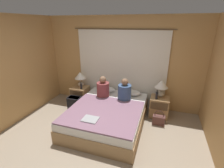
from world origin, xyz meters
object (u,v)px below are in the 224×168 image
lamp_right (162,86)px  pillow_right (131,92)px  handbag_on_floor (159,120)px  lamp_left (80,77)px  pillow_left (106,89)px  nightstand_left (80,95)px  person_right_in_bed (125,91)px  beer_bottle_on_right_stand (157,95)px  nightstand_right (159,107)px  person_left_in_bed (103,89)px  backpack_on_floor (74,103)px  bed (108,115)px  laptop_on_bed (90,119)px  beer_bottle_on_left_stand (81,86)px

lamp_right → pillow_right: 0.84m
handbag_on_floor → lamp_left: bearing=168.4°
pillow_left → nightstand_left: bearing=-173.1°
pillow_left → person_right_in_bed: bearing=-29.3°
lamp_left → beer_bottle_on_right_stand: (2.20, -0.18, -0.20)m
nightstand_right → lamp_right: 0.57m
nightstand_left → lamp_right: bearing=1.9°
lamp_left → lamp_right: 2.29m
nightstand_right → person_left_in_bed: person_left_in_bed is taller
pillow_right → person_right_in_bed: size_ratio=0.98×
backpack_on_floor → handbag_on_floor: size_ratio=1.04×
person_left_in_bed → person_right_in_bed: bearing=0.0°
lamp_right → lamp_left: bearing=180.0°
backpack_on_floor → handbag_on_floor: (2.28, 0.01, -0.10)m
nightstand_right → bed: bearing=-147.1°
lamp_right → nightstand_right: bearing=-90.0°
nightstand_left → lamp_left: (0.00, 0.07, 0.56)m
pillow_right → handbag_on_floor: bearing=-31.5°
nightstand_right → pillow_right: pillow_right is taller
lamp_left → person_right_in_bed: (1.42, -0.34, -0.14)m
laptop_on_bed → person_left_in_bed: bearing=98.5°
lamp_left → beer_bottle_on_right_stand: size_ratio=1.85×
beer_bottle_on_left_stand → handbag_on_floor: 2.28m
bed → lamp_right: bearing=35.5°
pillow_left → bed: bearing=-66.5°
pillow_right → beer_bottle_on_left_stand: bearing=-171.9°
beer_bottle_on_right_stand → laptop_on_bed: 1.77m
nightstand_right → backpack_on_floor: bearing=-169.7°
person_right_in_bed → handbag_on_floor: (0.89, -0.13, -0.57)m
lamp_left → handbag_on_floor: lamp_left is taller
beer_bottle_on_right_stand → laptop_on_bed: (-1.19, -1.31, -0.12)m
bed → pillow_left: 0.96m
beer_bottle_on_left_stand → pillow_right: bearing=8.1°
lamp_left → person_left_in_bed: bearing=-22.0°
person_left_in_bed → backpack_on_floor: size_ratio=1.44×
backpack_on_floor → beer_bottle_on_right_stand: bearing=8.0°
person_left_in_bed → laptop_on_bed: size_ratio=1.78×
lamp_left → person_right_in_bed: bearing=-13.4°
nightstand_left → beer_bottle_on_left_stand: (0.11, -0.10, 0.35)m
handbag_on_floor → beer_bottle_on_right_stand: bearing=110.7°
laptop_on_bed → beer_bottle_on_right_stand: bearing=47.8°
person_right_in_bed → handbag_on_floor: 1.06m
pillow_right → nightstand_left: bearing=-176.4°
nightstand_left → backpack_on_floor: (0.04, -0.41, -0.05)m
person_right_in_bed → handbag_on_floor: size_ratio=1.51×
pillow_right → beer_bottle_on_left_stand: size_ratio=2.59×
lamp_right → pillow_left: 1.54m
bed → beer_bottle_on_right_stand: beer_bottle_on_right_stand is taller
lamp_left → pillow_left: lamp_left is taller
bed → pillow_right: bearing=66.5°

